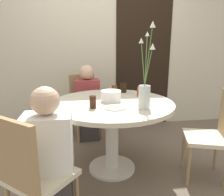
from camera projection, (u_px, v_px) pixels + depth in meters
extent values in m
plane|color=#6B5B4C|center=(112.00, 168.00, 2.44)|extent=(16.00, 16.00, 0.00)
cube|color=beige|center=(100.00, 47.00, 3.46)|extent=(8.00, 0.05, 2.60)
cube|color=black|center=(143.00, 64.00, 3.59)|extent=(0.90, 0.01, 2.05)
cylinder|color=beige|center=(112.00, 104.00, 2.26)|extent=(1.27, 1.27, 0.04)
cylinder|color=silver|center=(112.00, 137.00, 2.35)|extent=(0.14, 0.14, 0.70)
cylinder|color=silver|center=(112.00, 167.00, 2.44)|extent=(0.51, 0.51, 0.03)
cube|color=beige|center=(86.00, 109.00, 3.18)|extent=(0.49, 0.49, 0.04)
cube|color=#997A51|center=(82.00, 89.00, 3.28)|extent=(0.38, 0.14, 0.46)
cylinder|color=#997A51|center=(78.00, 129.00, 3.02)|extent=(0.03, 0.03, 0.42)
cylinder|color=#997A51|center=(101.00, 125.00, 3.15)|extent=(0.03, 0.03, 0.42)
cylinder|color=#997A51|center=(73.00, 121.00, 3.32)|extent=(0.03, 0.03, 0.42)
cylinder|color=#997A51|center=(94.00, 118.00, 3.45)|extent=(0.03, 0.03, 0.42)
cube|color=beige|center=(42.00, 176.00, 1.55)|extent=(0.56, 0.56, 0.04)
cube|color=#997A51|center=(15.00, 155.00, 1.34)|extent=(0.32, 0.27, 0.46)
cylinder|color=#997A51|center=(46.00, 184.00, 1.83)|extent=(0.03, 0.03, 0.42)
cube|color=beige|center=(205.00, 138.00, 2.19)|extent=(0.50, 0.50, 0.04)
cylinder|color=#997A51|center=(183.00, 150.00, 2.43)|extent=(0.03, 0.03, 0.42)
cylinder|color=#997A51|center=(189.00, 166.00, 2.10)|extent=(0.03, 0.03, 0.42)
cylinder|color=#997A51|center=(216.00, 152.00, 2.38)|extent=(0.03, 0.03, 0.42)
cylinder|color=white|center=(111.00, 96.00, 2.28)|extent=(0.21, 0.21, 0.11)
cylinder|color=#E54C4C|center=(111.00, 89.00, 2.26)|extent=(0.01, 0.01, 0.04)
cylinder|color=silver|center=(144.00, 97.00, 2.00)|extent=(0.11, 0.11, 0.22)
cylinder|color=#4C7538|center=(149.00, 66.00, 1.94)|extent=(0.07, 0.02, 0.35)
cone|color=silver|center=(153.00, 46.00, 1.91)|extent=(0.05, 0.05, 0.06)
cylinder|color=#4C7538|center=(143.00, 63.00, 1.93)|extent=(0.05, 0.03, 0.40)
cone|color=silver|center=(141.00, 40.00, 1.89)|extent=(0.04, 0.04, 0.05)
cylinder|color=#4C7538|center=(146.00, 59.00, 1.98)|extent=(0.05, 0.14, 0.46)
cone|color=silver|center=(147.00, 34.00, 1.99)|extent=(0.04, 0.04, 0.04)
cylinder|color=#4C7538|center=(148.00, 57.00, 1.84)|extent=(0.01, 0.15, 0.52)
cone|color=silver|center=(153.00, 24.00, 1.71)|extent=(0.05, 0.05, 0.05)
cylinder|color=silver|center=(115.00, 108.00, 2.02)|extent=(0.20, 0.20, 0.01)
cylinder|color=#33190C|center=(93.00, 102.00, 2.02)|extent=(0.06, 0.06, 0.12)
cylinder|color=#51280F|center=(114.00, 91.00, 2.46)|extent=(0.06, 0.06, 0.13)
cylinder|color=maroon|center=(140.00, 92.00, 2.48)|extent=(0.07, 0.07, 0.11)
cylinder|color=black|center=(123.00, 88.00, 2.68)|extent=(0.07, 0.07, 0.12)
cube|color=#383333|center=(88.00, 124.00, 3.16)|extent=(0.31, 0.24, 0.46)
cube|color=#993838|center=(87.00, 94.00, 3.05)|extent=(0.34, 0.24, 0.42)
sphere|color=#D1A889|center=(87.00, 72.00, 2.98)|extent=(0.20, 0.20, 0.20)
cube|color=#383333|center=(52.00, 195.00, 1.67)|extent=(0.31, 0.24, 0.46)
cube|color=white|center=(48.00, 143.00, 1.56)|extent=(0.34, 0.24, 0.42)
sphere|color=#D1A889|center=(45.00, 101.00, 1.49)|extent=(0.20, 0.20, 0.20)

